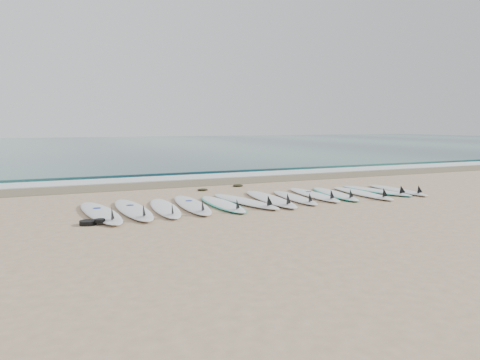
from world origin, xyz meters
name	(u,v)px	position (x,y,z in m)	size (l,w,h in m)	color
ground	(269,201)	(0.00, 0.00, 0.00)	(120.00, 120.00, 0.00)	tan
ocean	(96,146)	(0.00, 32.50, 0.01)	(120.00, 55.00, 0.03)	#265A5C
wet_sand_band	(211,182)	(0.00, 4.10, 0.01)	(120.00, 1.80, 0.01)	brown
foam_band	(197,177)	(0.00, 5.50, 0.02)	(120.00, 1.40, 0.04)	silver
wave_crest	(184,172)	(0.00, 7.00, 0.05)	(120.00, 1.00, 0.10)	#265A5C
surfboard_0	(101,212)	(-4.06, -0.23, 0.06)	(0.83, 2.91, 0.37)	silver
surfboard_1	(134,209)	(-3.37, -0.15, 0.06)	(0.61, 2.86, 0.37)	white
surfboard_2	(165,208)	(-2.69, -0.22, 0.06)	(0.80, 2.63, 0.33)	white
surfboard_3	(192,205)	(-2.02, -0.09, 0.06)	(0.84, 2.85, 0.36)	white
surfboard_4	(223,204)	(-1.32, -0.21, 0.05)	(0.65, 2.52, 0.32)	white
surfboard_5	(246,201)	(-0.70, -0.14, 0.06)	(0.99, 2.73, 0.34)	white
surfboard_6	(271,199)	(0.00, -0.09, 0.06)	(0.85, 2.93, 0.37)	white
surfboard_7	(295,197)	(0.68, -0.10, 0.05)	(0.75, 2.46, 0.31)	white
surfboard_8	(314,194)	(1.38, 0.10, 0.06)	(0.78, 2.65, 0.33)	white
surfboard_9	(335,194)	(1.98, 0.04, 0.05)	(1.03, 2.58, 0.32)	white
surfboard_10	(363,193)	(2.71, -0.21, 0.06)	(0.66, 2.59, 0.33)	white
surfboard_11	(376,191)	(3.39, 0.06, 0.05)	(0.96, 2.47, 0.31)	white
surfboard_12	(398,190)	(4.01, -0.11, 0.05)	(0.61, 2.43, 0.31)	white
seaweed_near	(203,190)	(-0.91, 2.33, 0.03)	(0.31, 0.24, 0.06)	black
seaweed_far	(238,185)	(0.37, 2.74, 0.03)	(0.34, 0.26, 0.07)	black
leash_coil	(91,222)	(-4.36, -1.08, 0.05)	(0.46, 0.36, 0.11)	black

